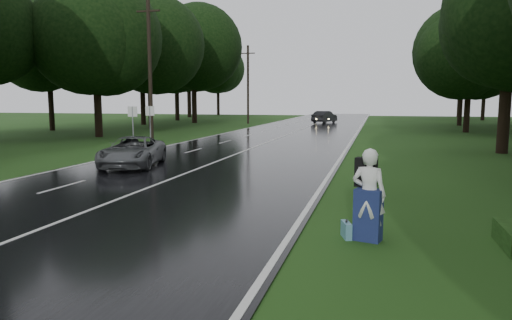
% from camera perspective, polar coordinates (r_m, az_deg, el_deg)
% --- Properties ---
extents(ground, '(160.00, 160.00, 0.00)m').
position_cam_1_polar(ground, '(14.40, -17.84, -5.27)').
color(ground, '#1F4414').
rests_on(ground, ground).
extents(road, '(12.00, 140.00, 0.04)m').
position_cam_1_polar(road, '(32.86, 1.18, 2.09)').
color(road, black).
rests_on(road, ground).
extents(lane_center, '(0.12, 140.00, 0.01)m').
position_cam_1_polar(lane_center, '(32.85, 1.18, 2.13)').
color(lane_center, silver).
rests_on(lane_center, road).
extents(grey_car, '(3.33, 5.25, 1.35)m').
position_cam_1_polar(grey_car, '(21.98, -14.90, 1.01)').
color(grey_car, '#4C4F51').
rests_on(grey_car, road).
extents(far_car, '(3.00, 4.99, 1.55)m').
position_cam_1_polar(far_car, '(61.53, 8.41, 5.25)').
color(far_car, black).
rests_on(far_car, road).
extents(hitchhiker, '(0.85, 0.80, 2.04)m').
position_cam_1_polar(hitchhiker, '(10.46, 13.62, -4.54)').
color(hitchhiker, silver).
rests_on(hitchhiker, ground).
extents(suitcase, '(0.29, 0.53, 0.36)m').
position_cam_1_polar(suitcase, '(10.70, 11.01, -8.42)').
color(suitcase, teal).
rests_on(suitcase, ground).
extents(utility_pole_mid, '(1.80, 0.28, 10.39)m').
position_cam_1_polar(utility_pole_mid, '(35.25, -12.63, 2.24)').
color(utility_pole_mid, black).
rests_on(utility_pole_mid, ground).
extents(utility_pole_far, '(1.80, 0.28, 9.84)m').
position_cam_1_polar(utility_pole_far, '(59.88, -0.98, 4.48)').
color(utility_pole_far, black).
rests_on(utility_pole_far, ground).
extents(road_sign_a, '(0.64, 0.10, 2.65)m').
position_cam_1_polar(road_sign_a, '(30.27, -14.76, 1.35)').
color(road_sign_a, white).
rests_on(road_sign_a, ground).
extents(road_sign_b, '(0.63, 0.10, 2.63)m').
position_cam_1_polar(road_sign_b, '(32.27, -12.77, 1.78)').
color(road_sign_b, white).
rests_on(road_sign_b, ground).
extents(tree_left_d, '(8.71, 8.71, 13.61)m').
position_cam_1_polar(tree_left_d, '(40.76, -18.67, 2.71)').
color(tree_left_d, black).
rests_on(tree_left_d, ground).
extents(tree_left_e, '(9.35, 9.35, 14.61)m').
position_cam_1_polar(tree_left_e, '(50.85, -12.73, 3.78)').
color(tree_left_e, black).
rests_on(tree_left_e, ground).
extents(tree_left_f, '(10.79, 10.79, 16.86)m').
position_cam_1_polar(tree_left_f, '(62.10, -7.54, 4.53)').
color(tree_left_f, black).
rests_on(tree_left_f, ground).
extents(tree_right_d, '(8.75, 8.75, 13.68)m').
position_cam_1_polar(tree_right_d, '(30.32, 27.89, 0.74)').
color(tree_right_d, black).
rests_on(tree_right_d, ground).
extents(tree_right_e, '(7.98, 7.98, 12.48)m').
position_cam_1_polar(tree_right_e, '(48.26, 24.32, 3.12)').
color(tree_right_e, black).
rests_on(tree_right_e, ground).
extents(tree_right_f, '(10.03, 10.03, 15.68)m').
position_cam_1_polar(tree_right_f, '(60.42, 23.64, 3.89)').
color(tree_right_f, black).
rests_on(tree_right_f, ground).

